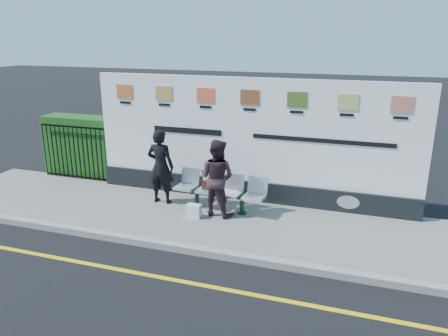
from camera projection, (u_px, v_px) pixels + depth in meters
name	position (u px, v px, depth m)	size (l,w,h in m)	color
ground	(163.00, 278.00, 7.65)	(80.00, 80.00, 0.00)	black
pavement	(212.00, 219.00, 9.89)	(14.00, 3.00, 0.12)	slate
kerb	(186.00, 249.00, 8.53)	(14.00, 0.18, 0.14)	gray
yellow_line	(163.00, 278.00, 7.64)	(14.00, 0.10, 0.01)	yellow
billboard	(250.00, 149.00, 10.56)	(8.00, 0.30, 3.00)	black
hedge	(84.00, 146.00, 12.63)	(2.35, 0.70, 1.70)	#1D5118
railing	(75.00, 152.00, 12.24)	(2.05, 0.06, 1.54)	black
bench	(219.00, 200.00, 10.20)	(2.19, 0.57, 0.47)	silver
woman_left	(161.00, 166.00, 10.47)	(0.67, 0.44, 1.83)	black
woman_right	(217.00, 178.00, 9.78)	(0.86, 0.67, 1.76)	#322026
handbag_brown	(208.00, 185.00, 10.21)	(0.26, 0.11, 0.20)	black
carrier_bag_white	(194.00, 211.00, 9.80)	(0.31, 0.18, 0.31)	silver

